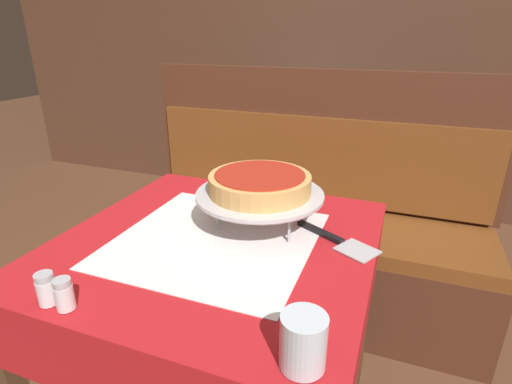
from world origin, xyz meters
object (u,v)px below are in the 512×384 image
Objects in this scene: dining_table_front at (217,273)px; pizza_pan_stand at (260,196)px; pizza_server at (336,240)px; pepper_shaker at (64,294)px; salt_shaker at (46,289)px; dining_table_rear at (299,138)px; condiment_caddy at (309,114)px; booth_bench at (304,240)px; water_glass_near at (303,341)px; deep_dish_pizza at (260,183)px.

dining_table_front is 0.25m from pizza_pan_stand.
pepper_shaker is at bearing -134.40° from pizza_server.
salt_shaker is 1.04× the size of pepper_shaker.
pizza_pan_stand reaches higher than dining_table_rear.
pizza_server is at bearing -73.49° from condiment_caddy.
condiment_caddy reaches higher than pepper_shaker.
booth_bench is at bearing 92.51° from pizza_pan_stand.
pizza_server is 0.45m from water_glass_near.
pizza_pan_stand reaches higher than salt_shaker.
pizza_server is (0.50, -1.49, 0.12)m from dining_table_rear.
dining_table_front is 0.28m from deep_dish_pizza.
deep_dish_pizza is 2.02× the size of condiment_caddy.
pizza_pan_stand is 0.04m from deep_dish_pizza.
deep_dish_pizza is (0.03, -0.70, 0.55)m from booth_bench.
salt_shaker reaches higher than dining_table_rear.
water_glass_near is at bearing -61.81° from pizza_pan_stand.
salt_shaker is at bearing 180.00° from pepper_shaker.
deep_dish_pizza is at bearing -87.49° from booth_bench.
water_glass_near is at bearing -76.52° from condiment_caddy.
dining_table_rear is at bearing 100.49° from deep_dish_pizza.
dining_table_rear is 2.14× the size of pizza_pan_stand.
booth_bench is 1.30m from salt_shaker.
dining_table_front is at bearing 67.49° from pepper_shaker.
dining_table_front is at bearing -127.10° from pizza_pan_stand.
deep_dish_pizza is 1.50m from condiment_caddy.
dining_table_rear is 1.97m from pepper_shaker.
water_glass_near is 0.70× the size of condiment_caddy.
dining_table_rear is at bearing 89.60° from salt_shaker.
dining_table_rear is 2.02m from water_glass_near.
pepper_shaker is at bearing -89.04° from dining_table_rear.
dining_table_front is 1.61m from condiment_caddy.
deep_dish_pizza is at bearing 118.19° from water_glass_near.
deep_dish_pizza is (0.27, -1.48, 0.25)m from dining_table_rear.
condiment_caddy is (-0.44, 1.50, 0.04)m from pizza_server.
salt_shaker is at bearing -120.54° from pizza_pan_stand.
booth_bench is at bearing 92.51° from deep_dish_pizza.
deep_dish_pizza reaches higher than dining_table_front.
deep_dish_pizza reaches higher than dining_table_rear.
deep_dish_pizza is 2.90× the size of water_glass_near.
booth_bench is at bearing 79.99° from pepper_shaker.
deep_dish_pizza is at bearing 63.71° from pepper_shaker.
water_glass_near is at bearing 2.79° from salt_shaker.
pizza_pan_stand is at bearing 176.86° from pizza_server.
pizza_server is 3.47× the size of salt_shaker.
salt_shaker is at bearing -177.21° from water_glass_near.
deep_dish_pizza is at bearing -81.61° from condiment_caddy.
condiment_caddy is at bearing 103.48° from water_glass_near.
water_glass_near is (0.25, -0.46, -0.08)m from deep_dish_pizza.
dining_table_front is 0.43m from pepper_shaker.
pizza_server is 0.67m from pepper_shaker.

